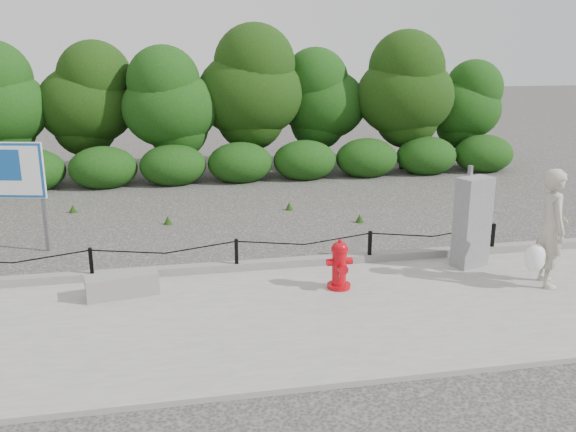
% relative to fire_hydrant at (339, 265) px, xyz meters
% --- Properties ---
extents(ground, '(90.00, 90.00, 0.00)m').
position_rel_fire_hydrant_xyz_m(ground, '(-1.60, 1.12, -0.48)').
color(ground, '#2D2B28').
rests_on(ground, ground).
extents(sidewalk, '(14.00, 4.00, 0.08)m').
position_rel_fire_hydrant_xyz_m(sidewalk, '(-1.60, -0.88, -0.44)').
color(sidewalk, gray).
rests_on(sidewalk, ground).
extents(curb, '(14.00, 0.22, 0.14)m').
position_rel_fire_hydrant_xyz_m(curb, '(-1.60, 1.17, -0.33)').
color(curb, slate).
rests_on(curb, sidewalk).
extents(chain_barrier, '(10.06, 0.06, 0.60)m').
position_rel_fire_hydrant_xyz_m(chain_barrier, '(-1.60, 1.12, -0.03)').
color(chain_barrier, black).
rests_on(chain_barrier, sidewalk).
extents(treeline, '(20.16, 3.48, 4.54)m').
position_rel_fire_hydrant_xyz_m(treeline, '(-1.80, 10.05, 1.99)').
color(treeline, black).
rests_on(treeline, ground).
extents(fire_hydrant, '(0.44, 0.45, 0.85)m').
position_rel_fire_hydrant_xyz_m(fire_hydrant, '(0.00, 0.00, 0.00)').
color(fire_hydrant, '#B60610').
rests_on(fire_hydrant, sidewalk).
extents(pedestrian, '(0.86, 0.83, 2.00)m').
position_rel_fire_hydrant_xyz_m(pedestrian, '(3.48, -0.53, 0.57)').
color(pedestrian, '#AAA191').
rests_on(pedestrian, sidewalk).
extents(concrete_block, '(1.19, 0.61, 0.36)m').
position_rel_fire_hydrant_xyz_m(concrete_block, '(-3.55, 0.38, -0.22)').
color(concrete_block, gray).
rests_on(concrete_block, sidewalk).
extents(utility_cabinet, '(0.72, 0.56, 1.83)m').
position_rel_fire_hydrant_xyz_m(utility_cabinet, '(2.65, 0.58, 0.43)').
color(utility_cabinet, gray).
rests_on(utility_cabinet, sidewalk).
extents(advertising_sign, '(1.36, 0.40, 2.21)m').
position_rel_fire_hydrant_xyz_m(advertising_sign, '(-5.76, 3.28, 1.08)').
color(advertising_sign, slate).
rests_on(advertising_sign, ground).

